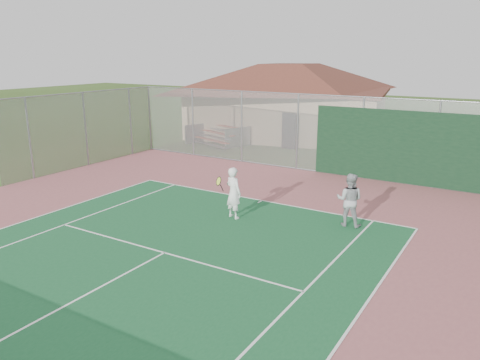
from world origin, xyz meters
The scene contains 6 objects.
back_fence centered at (2.11, 16.98, 1.67)m, with size 20.08×0.11×3.53m.
side_fence_left centered at (-10.00, 12.50, 1.75)m, with size 0.08×9.00×3.50m.
clubhouse centered at (-5.42, 25.20, 2.79)m, with size 14.15×10.81×5.50m.
bleachers centered at (-7.63, 20.13, 0.60)m, with size 3.54×2.66×1.13m.
player_white_front centered at (0.08, 9.77, 0.86)m, with size 0.93×0.78×1.70m.
player_grey_back centered at (3.55, 11.05, 0.84)m, with size 0.90×0.74×1.68m.
Camera 1 is at (7.90, -2.53, 5.26)m, focal length 35.00 mm.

